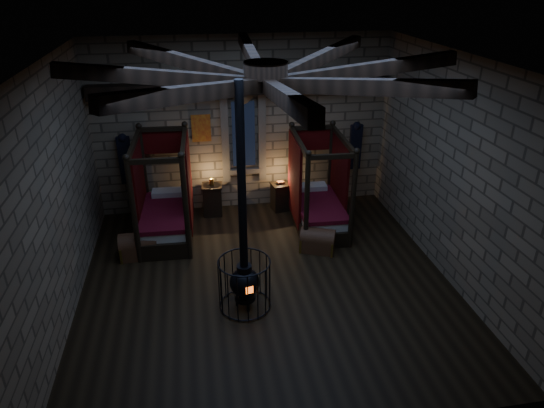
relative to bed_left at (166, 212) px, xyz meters
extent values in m
cube|color=black|center=(1.92, -2.27, -0.56)|extent=(7.00, 7.00, 0.01)
cube|color=#847054|center=(1.92, 1.23, 1.54)|extent=(7.00, 0.02, 4.20)
cube|color=#847054|center=(1.92, -5.77, 1.54)|extent=(7.00, 0.02, 4.20)
cube|color=#847054|center=(-1.58, -2.27, 1.54)|extent=(0.02, 7.00, 4.20)
cube|color=#847054|center=(5.42, -2.27, 1.54)|extent=(0.02, 7.00, 4.20)
cube|color=black|center=(1.92, -2.27, 3.64)|extent=(7.00, 7.00, 0.01)
cube|color=black|center=(1.92, 1.05, 2.49)|extent=(6.86, 0.35, 0.30)
cylinder|color=black|center=(1.92, -2.27, 3.49)|extent=(0.70, 0.70, 0.25)
cube|color=black|center=(1.92, 1.18, 1.34)|extent=(0.55, 0.04, 1.60)
cube|color=maroon|center=(0.92, 1.19, 1.54)|extent=(0.45, 0.03, 0.65)
cube|color=black|center=(-0.88, 1.07, 0.89)|extent=(0.30, 0.10, 1.15)
cube|color=black|center=(4.72, 1.07, 0.89)|extent=(0.30, 0.10, 1.15)
cube|color=black|center=(0.00, -0.09, -0.37)|extent=(1.19, 2.17, 0.37)
cube|color=beige|center=(0.00, -0.09, -0.09)|extent=(1.06, 2.00, 0.23)
cube|color=maroon|center=(0.00, -0.09, 0.06)|extent=(1.12, 2.05, 0.10)
cube|color=beige|center=(0.03, 0.69, 0.16)|extent=(0.73, 0.39, 0.14)
cube|color=#510806|center=(0.04, 0.97, 1.34)|extent=(1.13, 0.10, 0.56)
cylinder|color=black|center=(-0.56, -1.09, 0.57)|extent=(0.11, 0.11, 2.25)
cylinder|color=black|center=(-0.47, 0.96, 0.57)|extent=(0.11, 0.11, 2.25)
cylinder|color=black|center=(0.47, -1.13, 0.57)|extent=(0.11, 0.11, 2.25)
cylinder|color=black|center=(0.55, 0.92, 0.57)|extent=(0.11, 0.11, 2.25)
cube|color=#510806|center=(-0.53, 0.24, 0.62)|extent=(0.12, 1.54, 2.00)
cube|color=#510806|center=(0.55, 0.20, 0.62)|extent=(0.12, 1.54, 2.00)
cube|color=black|center=(3.46, -0.24, -0.38)|extent=(1.14, 2.09, 0.35)
cube|color=beige|center=(3.46, -0.24, -0.10)|extent=(1.02, 1.92, 0.22)
cube|color=maroon|center=(3.46, -0.24, 0.03)|extent=(1.08, 1.97, 0.10)
cube|color=beige|center=(3.49, 0.50, 0.13)|extent=(0.70, 0.37, 0.14)
cube|color=#510806|center=(3.50, 0.77, 1.26)|extent=(1.08, 0.09, 0.54)
cylinder|color=black|center=(2.94, -1.21, 0.53)|extent=(0.11, 0.11, 2.16)
cylinder|color=black|center=(3.01, 0.76, 0.53)|extent=(0.11, 0.11, 2.16)
cylinder|color=black|center=(3.92, -1.24, 0.53)|extent=(0.11, 0.11, 2.16)
cylinder|color=black|center=(3.99, 0.72, 0.53)|extent=(0.11, 0.11, 2.16)
cube|color=#510806|center=(2.95, 0.07, 0.57)|extent=(0.12, 1.48, 1.92)
cube|color=#510806|center=(4.00, 0.03, 0.57)|extent=(0.12, 1.48, 1.92)
cube|color=#55301B|center=(-0.58, -0.88, -0.40)|extent=(0.79, 0.51, 0.32)
cylinder|color=#55301B|center=(-0.58, -0.88, -0.24)|extent=(0.79, 0.51, 0.47)
cube|color=gold|center=(-0.94, -0.90, -0.40)|extent=(0.07, 0.49, 0.34)
cube|color=gold|center=(-0.23, -0.86, -0.40)|extent=(0.07, 0.49, 0.34)
cube|color=#55301B|center=(3.19, -1.28, -0.41)|extent=(0.84, 0.69, 0.30)
cylinder|color=#55301B|center=(3.19, -1.28, -0.26)|extent=(0.84, 0.69, 0.44)
cube|color=gold|center=(2.88, -1.15, -0.41)|extent=(0.22, 0.44, 0.32)
cube|color=gold|center=(3.50, -1.41, -0.41)|extent=(0.22, 0.44, 0.32)
cube|color=black|center=(1.08, 0.83, -0.19)|extent=(0.47, 0.45, 0.74)
cube|color=black|center=(1.08, 0.83, 0.20)|extent=(0.52, 0.50, 0.04)
cylinder|color=gold|center=(1.08, 0.83, 0.31)|extent=(0.11, 0.11, 0.17)
cube|color=black|center=(2.76, 0.80, -0.22)|extent=(0.46, 0.44, 0.67)
cube|color=black|center=(2.76, 0.80, 0.13)|extent=(0.50, 0.49, 0.04)
cube|color=#55301B|center=(2.76, 0.80, 0.18)|extent=(0.19, 0.15, 0.05)
cylinder|color=black|center=(1.42, -2.93, -0.35)|extent=(0.38, 0.38, 0.09)
sphere|color=black|center=(1.42, -2.93, -0.04)|extent=(0.53, 0.53, 0.53)
cylinder|color=black|center=(1.42, -2.93, 0.24)|extent=(0.26, 0.26, 0.13)
cube|color=#FF5914|center=(1.47, -3.18, -0.04)|extent=(0.13, 0.05, 0.13)
cylinder|color=black|center=(1.42, -2.93, 1.89)|extent=(0.14, 0.14, 3.20)
torus|color=black|center=(1.42, -2.93, -0.52)|extent=(0.93, 0.93, 0.03)
torus|color=black|center=(1.42, -2.93, 0.38)|extent=(0.93, 0.93, 0.03)
camera|label=1|loc=(0.70, -9.97, 4.93)|focal=32.00mm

